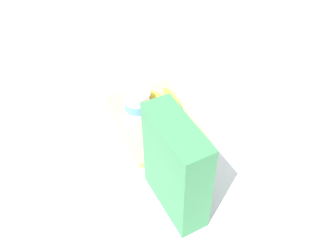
# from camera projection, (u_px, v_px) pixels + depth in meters

# --- Properties ---
(ground_plane) EXTENTS (2.40, 2.40, 0.00)m
(ground_plane) POSITION_uv_depth(u_px,v_px,m) (155.00, 122.00, 1.10)
(ground_plane) COLOR silver
(cutting_board) EXTENTS (0.29, 0.20, 0.02)m
(cutting_board) POSITION_uv_depth(u_px,v_px,m) (155.00, 119.00, 1.09)
(cutting_board) COLOR tan
(cutting_board) RESTS_ON ground_plane
(cereal_box) EXTENTS (0.19, 0.08, 0.25)m
(cereal_box) POSITION_uv_depth(u_px,v_px,m) (176.00, 168.00, 0.82)
(cereal_box) COLOR #38844C
(cereal_box) RESTS_ON ground_plane
(yogurt_cup_front) EXTENTS (0.06, 0.06, 0.08)m
(yogurt_cup_front) POSITION_uv_depth(u_px,v_px,m) (155.00, 123.00, 1.01)
(yogurt_cup_front) COLOR white
(yogurt_cup_front) RESTS_ON cutting_board
(yogurt_cup_back) EXTENTS (0.08, 0.08, 0.08)m
(yogurt_cup_back) POSITION_uv_depth(u_px,v_px,m) (137.00, 103.00, 1.07)
(yogurt_cup_back) COLOR white
(yogurt_cup_back) RESTS_ON cutting_board
(banana_bunch) EXTENTS (0.17, 0.12, 0.04)m
(banana_bunch) POSITION_uv_depth(u_px,v_px,m) (166.00, 107.00, 1.09)
(banana_bunch) COLOR yellow
(banana_bunch) RESTS_ON cutting_board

